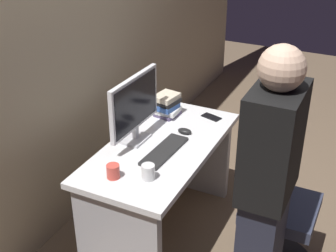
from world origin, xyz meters
TOP-DOWN VIEW (x-y plane):
  - ground_plane at (0.00, 0.00)m, footprint 9.00×9.00m
  - wall_back at (0.00, 0.73)m, footprint 6.40×0.10m
  - desk at (0.00, 0.00)m, footprint 1.30×0.65m
  - office_chair at (0.03, -0.76)m, footprint 0.52×0.52m
  - person_at_desk at (-0.39, -0.80)m, footprint 0.40×0.24m
  - monitor at (-0.02, 0.18)m, footprint 0.54×0.15m
  - keyboard at (-0.08, -0.06)m, footprint 0.44×0.15m
  - mouse at (0.21, -0.08)m, footprint 0.06×0.10m
  - cup_near_keyboard at (-0.39, -0.11)m, footprint 0.08×0.08m
  - cup_by_monitor at (-0.47, 0.08)m, footprint 0.08×0.08m
  - book_stack at (0.41, 0.15)m, footprint 0.20×0.18m
  - cell_phone at (0.51, -0.16)m, footprint 0.11×0.16m
  - handbag at (0.83, -0.58)m, footprint 0.34×0.14m

SIDE VIEW (x-z plane):
  - ground_plane at x=0.00m, z-range 0.00..0.00m
  - handbag at x=0.83m, z-range -0.05..0.33m
  - office_chair at x=0.03m, z-range -0.04..0.90m
  - desk at x=0.00m, z-range 0.13..0.86m
  - cell_phone at x=0.51m, z-range 0.73..0.73m
  - keyboard at x=-0.08m, z-range 0.73..0.75m
  - mouse at x=0.21m, z-range 0.73..0.76m
  - cup_by_monitor at x=-0.47m, z-range 0.73..0.81m
  - cup_near_keyboard at x=-0.39m, z-range 0.73..0.82m
  - book_stack at x=0.41m, z-range 0.73..0.89m
  - person_at_desk at x=-0.39m, z-range 0.02..1.66m
  - monitor at x=-0.02m, z-range 0.75..1.21m
  - wall_back at x=0.00m, z-range 0.00..3.00m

